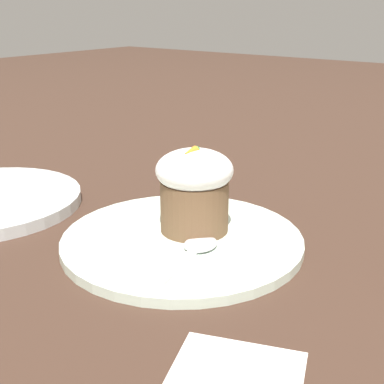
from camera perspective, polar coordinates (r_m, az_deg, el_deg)
name	(u,v)px	position (r m, az deg, el deg)	size (l,w,h in m)	color
ground_plane	(182,245)	(0.60, -1.05, -5.67)	(4.00, 4.00, 0.00)	#3D281E
dessert_plate	(182,241)	(0.60, -1.05, -5.20)	(0.27, 0.27, 0.01)	silver
carrot_cake	(192,187)	(0.60, 0.00, 0.49)	(0.09, 0.09, 0.10)	brown
spoon	(195,249)	(0.56, 0.35, -6.09)	(0.12, 0.05, 0.01)	silver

